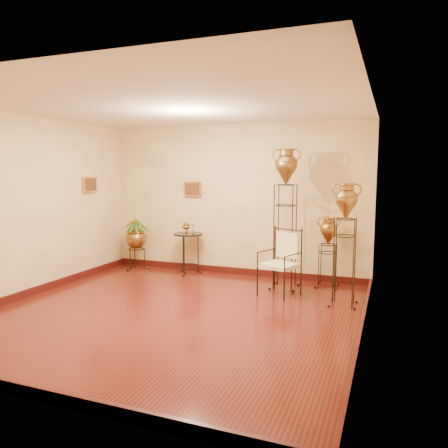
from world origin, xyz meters
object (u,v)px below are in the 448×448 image
(amphora_tall, at_px, (285,217))
(amphora_mid, at_px, (345,244))
(armchair, at_px, (279,263))
(planter_urn, at_px, (136,236))
(side_table, at_px, (188,253))

(amphora_tall, height_order, amphora_mid, amphora_tall)
(amphora_tall, distance_m, armchair, 0.80)
(amphora_tall, bearing_deg, planter_urn, 173.85)
(amphora_tall, height_order, armchair, amphora_tall)
(amphora_mid, height_order, side_table, amphora_mid)
(amphora_mid, bearing_deg, armchair, 170.08)
(planter_urn, bearing_deg, armchair, -13.94)
(amphora_tall, relative_size, planter_urn, 1.97)
(amphora_mid, height_order, armchair, amphora_mid)
(amphora_tall, relative_size, armchair, 2.24)
(amphora_tall, xyz_separation_m, planter_urn, (-3.08, 0.33, -0.53))
(amphora_mid, xyz_separation_m, planter_urn, (-4.10, 0.94, -0.25))
(side_table, bearing_deg, amphora_tall, -9.78)
(armchair, bearing_deg, amphora_mid, 10.77)
(amphora_tall, relative_size, amphora_mid, 1.30)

